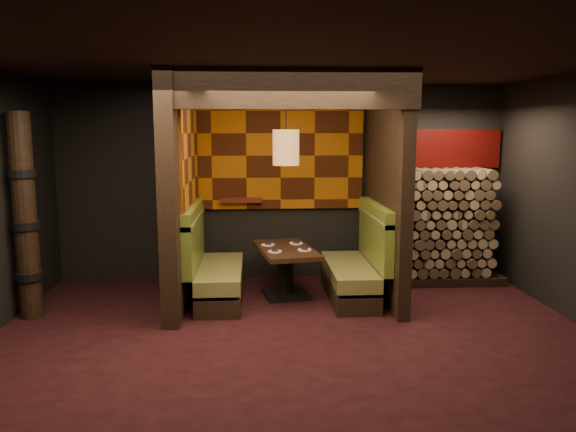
{
  "coord_description": "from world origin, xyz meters",
  "views": [
    {
      "loc": [
        -0.4,
        -5.45,
        2.2
      ],
      "look_at": [
        0.0,
        1.3,
        1.15
      ],
      "focal_mm": 35.0,
      "sensor_mm": 36.0,
      "label": 1
    }
  ],
  "objects_px": {
    "dining_table": "(286,265)",
    "booth_bench_left": "(212,270)",
    "totem_column": "(25,218)",
    "firewood_stack": "(442,226)",
    "pendant_lamp": "(286,147)",
    "booth_bench_right": "(357,268)"
  },
  "relations": [
    {
      "from": "dining_table",
      "to": "totem_column",
      "type": "relative_size",
      "value": 0.56
    },
    {
      "from": "totem_column",
      "to": "firewood_stack",
      "type": "distance_m",
      "value": 5.49
    },
    {
      "from": "booth_bench_left",
      "to": "firewood_stack",
      "type": "distance_m",
      "value": 3.35
    },
    {
      "from": "totem_column",
      "to": "firewood_stack",
      "type": "relative_size",
      "value": 1.39
    },
    {
      "from": "booth_bench_left",
      "to": "dining_table",
      "type": "height_order",
      "value": "booth_bench_left"
    },
    {
      "from": "totem_column",
      "to": "firewood_stack",
      "type": "xyz_separation_m",
      "value": [
        5.33,
        1.25,
        -0.37
      ]
    },
    {
      "from": "firewood_stack",
      "to": "pendant_lamp",
      "type": "bearing_deg",
      "value": -164.24
    },
    {
      "from": "dining_table",
      "to": "totem_column",
      "type": "bearing_deg",
      "value": -167.88
    },
    {
      "from": "booth_bench_left",
      "to": "dining_table",
      "type": "relative_size",
      "value": 1.19
    },
    {
      "from": "pendant_lamp",
      "to": "firewood_stack",
      "type": "height_order",
      "value": "pendant_lamp"
    },
    {
      "from": "dining_table",
      "to": "firewood_stack",
      "type": "distance_m",
      "value": 2.4
    },
    {
      "from": "booth_bench_right",
      "to": "totem_column",
      "type": "height_order",
      "value": "totem_column"
    },
    {
      "from": "dining_table",
      "to": "booth_bench_left",
      "type": "bearing_deg",
      "value": -173.77
    },
    {
      "from": "booth_bench_right",
      "to": "totem_column",
      "type": "distance_m",
      "value": 4.1
    },
    {
      "from": "booth_bench_left",
      "to": "booth_bench_right",
      "type": "height_order",
      "value": "same"
    },
    {
      "from": "booth_bench_left",
      "to": "dining_table",
      "type": "bearing_deg",
      "value": 6.23
    },
    {
      "from": "dining_table",
      "to": "pendant_lamp",
      "type": "xyz_separation_m",
      "value": [
        -0.0,
        -0.05,
        1.54
      ]
    },
    {
      "from": "pendant_lamp",
      "to": "firewood_stack",
      "type": "relative_size",
      "value": 0.64
    },
    {
      "from": "booth_bench_left",
      "to": "pendant_lamp",
      "type": "height_order",
      "value": "pendant_lamp"
    },
    {
      "from": "booth_bench_left",
      "to": "firewood_stack",
      "type": "bearing_deg",
      "value": 12.17
    },
    {
      "from": "dining_table",
      "to": "totem_column",
      "type": "height_order",
      "value": "totem_column"
    },
    {
      "from": "booth_bench_left",
      "to": "totem_column",
      "type": "distance_m",
      "value": 2.3
    }
  ]
}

